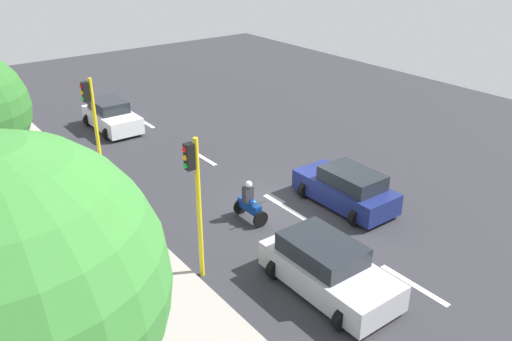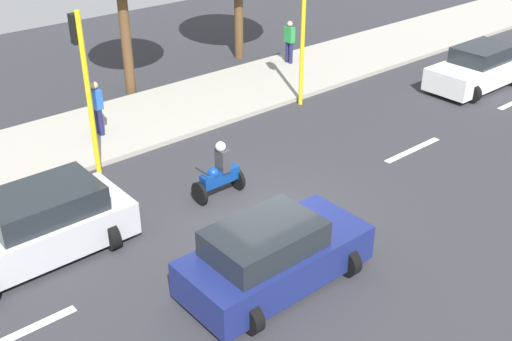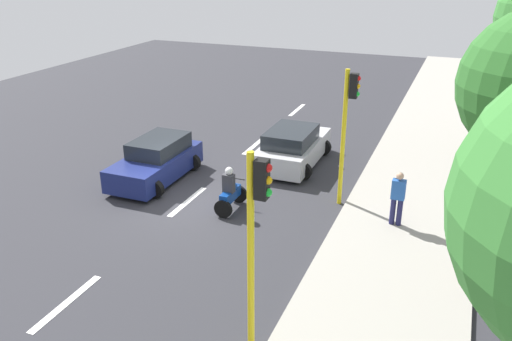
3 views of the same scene
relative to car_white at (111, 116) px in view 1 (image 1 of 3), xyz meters
The scene contains 15 objects.
ground_plane 12.14m from the car_white, 98.44° to the left, with size 40.00×60.00×0.10m, color #2D2D33.
sidewalk 13.09m from the car_white, 66.46° to the left, with size 4.00×60.00×0.15m, color #9E998E.
lane_stripe_far_north 1.91m from the car_white, behind, with size 0.20×2.40×0.01m, color white.
lane_stripe_north 6.29m from the car_white, 106.55° to the left, with size 0.20×2.40×0.01m, color white.
lane_stripe_mid 12.14m from the car_white, 98.44° to the left, with size 0.20×2.40×0.01m, color white.
lane_stripe_south 18.09m from the car_white, 95.65° to the left, with size 0.20×2.40×0.01m, color white.
car_white is the anchor object (origin of this frame).
car_dark_blue 13.78m from the car_white, 105.70° to the left, with size 2.19×4.05×1.52m.
car_silver 16.54m from the car_white, 88.55° to the left, with size 2.33×4.22×1.52m.
motorcycle 11.96m from the car_white, 90.83° to the left, with size 0.60×1.30×1.53m.
pedestrian_near_signal 7.17m from the car_white, 30.64° to the left, with size 0.40×0.24×1.69m.
pedestrian_by_tree 13.61m from the car_white, 68.68° to the left, with size 0.40×0.24×1.69m.
traffic_light_corner 7.15m from the car_white, 63.17° to the left, with size 0.49×0.24×4.50m.
traffic_light_midblock 14.29m from the car_white, 77.45° to the left, with size 0.49×0.24×4.50m.
street_tree_south 21.82m from the car_white, 65.40° to the left, with size 3.91×3.91×7.61m.
Camera 1 is at (11.37, 13.29, 9.65)m, focal length 36.76 mm.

